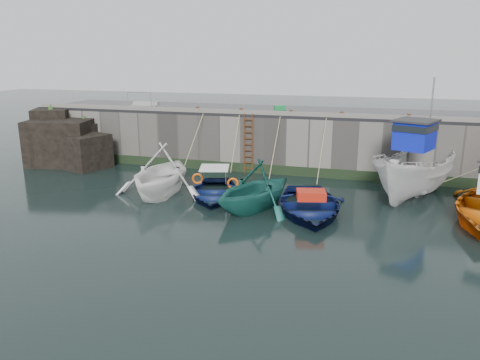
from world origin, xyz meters
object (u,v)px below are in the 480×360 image
(ladder, at_px, (248,144))
(bollard_e, at_px, (409,117))
(boat_near_blacktrim, at_px, (255,208))
(bollard_c, at_px, (291,113))
(boat_near_blue, at_px, (214,196))
(bollard_a, at_px, (198,109))
(boat_near_white, at_px, (161,194))
(bollard_b, at_px, (241,111))
(boat_near_navy, at_px, (308,212))
(bollard_d, at_px, (342,114))
(boat_far_white, at_px, (415,173))
(fish_crate, at_px, (280,108))

(ladder, distance_m, bollard_e, 8.19)
(boat_near_blacktrim, distance_m, bollard_c, 7.00)
(boat_near_blue, distance_m, bollard_a, 6.56)
(bollard_e, bearing_deg, boat_near_white, -153.40)
(ladder, distance_m, bollard_b, 1.81)
(boat_near_blue, bearing_deg, boat_near_navy, -27.46)
(bollard_d, xyz_separation_m, bollard_e, (3.20, 0.00, 0.00))
(bollard_c, bearing_deg, bollard_e, 0.00)
(boat_near_white, height_order, bollard_e, bollard_e)
(boat_near_blacktrim, xyz_separation_m, bollard_a, (-4.90, 6.17, 3.30))
(boat_near_blue, height_order, boat_near_navy, boat_near_navy)
(boat_near_navy, bearing_deg, bollard_d, 69.67)
(bollard_c, bearing_deg, boat_near_blacktrim, -92.74)
(bollard_b, bearing_deg, boat_near_white, -112.71)
(ladder, height_order, bollard_a, bollard_a)
(bollard_e, bearing_deg, bollard_b, 180.00)
(boat_near_navy, xyz_separation_m, bollard_d, (0.69, 5.96, 3.30))
(boat_near_navy, xyz_separation_m, bollard_e, (3.89, 5.96, 3.30))
(bollard_c, bearing_deg, boat_near_blue, -116.81)
(bollard_a, height_order, bollard_d, same)
(bollard_c, bearing_deg, ladder, -171.33)
(bollard_b, relative_size, bollard_d, 1.00)
(boat_far_white, bearing_deg, fish_crate, 171.52)
(boat_near_blacktrim, relative_size, bollard_e, 15.96)
(boat_near_navy, relative_size, bollard_a, 18.76)
(bollard_c, bearing_deg, bollard_a, 180.00)
(boat_near_white, relative_size, boat_near_navy, 0.96)
(boat_near_white, bearing_deg, bollard_c, 43.29)
(fish_crate, xyz_separation_m, bollard_a, (-4.18, -2.05, 0.01))
(boat_near_navy, bearing_deg, boat_near_white, 161.43)
(boat_near_blacktrim, xyz_separation_m, boat_far_white, (6.45, 3.75, 1.10))
(ladder, relative_size, bollard_a, 11.43)
(bollard_a, bearing_deg, boat_near_blacktrim, -51.51)
(boat_near_blacktrim, relative_size, bollard_c, 15.96)
(boat_near_blacktrim, bearing_deg, boat_near_blue, 176.67)
(ladder, bearing_deg, fish_crate, 63.61)
(boat_far_white, relative_size, bollard_e, 25.71)
(boat_near_blue, bearing_deg, ladder, 70.95)
(boat_near_white, distance_m, boat_near_navy, 6.89)
(boat_near_white, xyz_separation_m, bollard_c, (4.95, 5.38, 3.30))
(boat_near_white, bearing_deg, boat_near_navy, -8.94)
(bollard_c, bearing_deg, boat_far_white, -21.44)
(boat_near_white, height_order, bollard_d, bollard_d)
(ladder, xyz_separation_m, fish_crate, (1.18, 2.38, 1.70))
(boat_near_blue, bearing_deg, bollard_d, 29.18)
(boat_near_navy, bearing_deg, boat_far_white, 26.11)
(bollard_d, bearing_deg, ladder, -176.00)
(fish_crate, height_order, bollard_a, bollard_a)
(fish_crate, bearing_deg, bollard_a, -178.80)
(boat_far_white, height_order, bollard_c, boat_far_white)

